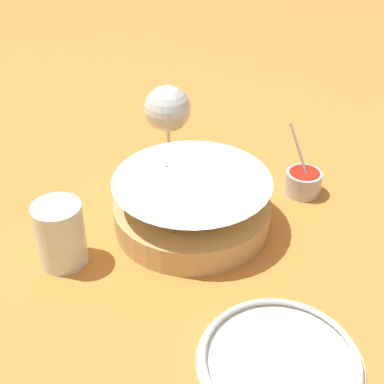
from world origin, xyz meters
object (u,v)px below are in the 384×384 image
object	(u,v)px
wine_glass	(168,111)
side_plate	(280,360)
food_basket	(192,206)
sauce_cup	(303,181)
beer_mug	(60,235)

from	to	relation	value
wine_glass	side_plate	size ratio (longest dim) A/B	0.73
food_basket	wine_glass	size ratio (longest dim) A/B	1.68
sauce_cup	side_plate	size ratio (longest dim) A/B	0.61
sauce_cup	side_plate	xyz separation A→B (m)	(-0.19, 0.34, -0.02)
wine_glass	beer_mug	size ratio (longest dim) A/B	1.35
food_basket	beer_mug	bearing A→B (deg)	67.08
food_basket	sauce_cup	xyz separation A→B (m)	(-0.08, -0.21, -0.01)
sauce_cup	beer_mug	world-z (taller)	sauce_cup
beer_mug	side_plate	bearing A→B (deg)	-169.28
sauce_cup	side_plate	bearing A→B (deg)	119.41
wine_glass	food_basket	bearing A→B (deg)	145.06
food_basket	beer_mug	size ratio (longest dim) A/B	2.26
beer_mug	sauce_cup	bearing A→B (deg)	-112.30
sauce_cup	side_plate	world-z (taller)	sauce_cup
food_basket	sauce_cup	size ratio (longest dim) A/B	2.01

